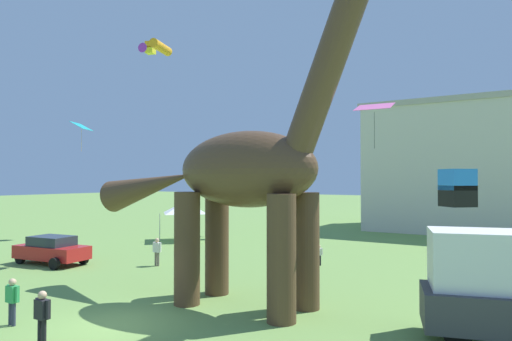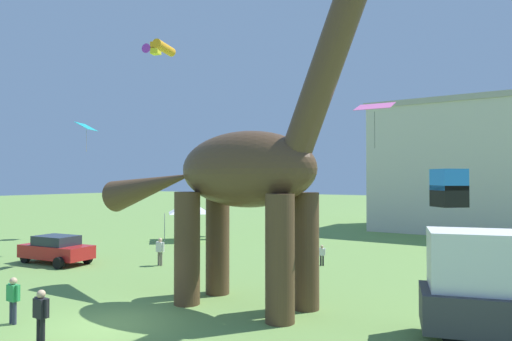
# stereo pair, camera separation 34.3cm
# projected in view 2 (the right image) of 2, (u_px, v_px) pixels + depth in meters

# --- Properties ---
(ground_plane) EXTENTS (240.00, 240.00, 0.00)m
(ground_plane) POSITION_uv_depth(u_px,v_px,m) (107.00, 325.00, 14.65)
(ground_plane) COLOR #6B9347
(dinosaur_sculpture) EXTENTS (13.46, 2.85, 14.07)m
(dinosaur_sculpture) POSITION_uv_depth(u_px,v_px,m) (244.00, 169.00, 16.92)
(dinosaur_sculpture) COLOR #513823
(dinosaur_sculpture) RESTS_ON ground_plane
(parked_sedan_left) EXTENTS (4.39, 2.28, 1.55)m
(parked_sedan_left) POSITION_uv_depth(u_px,v_px,m) (56.00, 249.00, 25.40)
(parked_sedan_left) COLOR red
(parked_sedan_left) RESTS_ON ground_plane
(person_photographer) EXTENTS (0.42, 0.19, 1.12)m
(person_photographer) POSITION_uv_depth(u_px,v_px,m) (322.00, 253.00, 24.72)
(person_photographer) COLOR black
(person_photographer) RESTS_ON ground_plane
(person_watching_child) EXTENTS (0.56, 0.25, 1.51)m
(person_watching_child) POSITION_uv_depth(u_px,v_px,m) (160.00, 249.00, 24.77)
(person_watching_child) COLOR #6B6056
(person_watching_child) RESTS_ON ground_plane
(person_far_spectator) EXTENTS (0.58, 0.26, 1.56)m
(person_far_spectator) POSITION_uv_depth(u_px,v_px,m) (41.00, 312.00, 12.89)
(person_far_spectator) COLOR black
(person_far_spectator) RESTS_ON ground_plane
(person_strolling_adult) EXTENTS (0.57, 0.25, 1.51)m
(person_strolling_adult) POSITION_uv_depth(u_px,v_px,m) (13.00, 296.00, 14.76)
(person_strolling_adult) COLOR #2D3347
(person_strolling_adult) RESTS_ON ground_plane
(festival_canopy_tent) EXTENTS (3.15, 3.15, 3.00)m
(festival_canopy_tent) POSITION_uv_depth(u_px,v_px,m) (190.00, 207.00, 35.02)
(festival_canopy_tent) COLOR #B2B2B7
(festival_canopy_tent) RESTS_ON ground_plane
(kite_high_left) EXTENTS (0.67, 0.67, 0.68)m
(kite_high_left) POSITION_uv_depth(u_px,v_px,m) (449.00, 188.00, 8.13)
(kite_high_left) COLOR #287AE5
(kite_drifting) EXTENTS (1.92, 2.02, 0.57)m
(kite_drifting) POSITION_uv_depth(u_px,v_px,m) (161.00, 48.00, 26.91)
(kite_drifting) COLOR orange
(kite_mid_right) EXTENTS (1.42, 1.07, 1.74)m
(kite_mid_right) POSITION_uv_depth(u_px,v_px,m) (375.00, 107.00, 16.87)
(kite_mid_right) COLOR pink
(kite_mid_left) EXTENTS (3.10, 3.25, 0.92)m
(kite_mid_left) POSITION_uv_depth(u_px,v_px,m) (253.00, 163.00, 37.43)
(kite_mid_left) COLOR green
(kite_trailing) EXTENTS (1.46, 1.68, 1.87)m
(kite_trailing) POSITION_uv_depth(u_px,v_px,m) (86.00, 127.00, 29.24)
(kite_trailing) COLOR #19B2B7
(kite_far_right) EXTENTS (0.91, 0.91, 1.03)m
(kite_far_right) POSITION_uv_depth(u_px,v_px,m) (156.00, 48.00, 39.58)
(kite_far_right) COLOR orange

